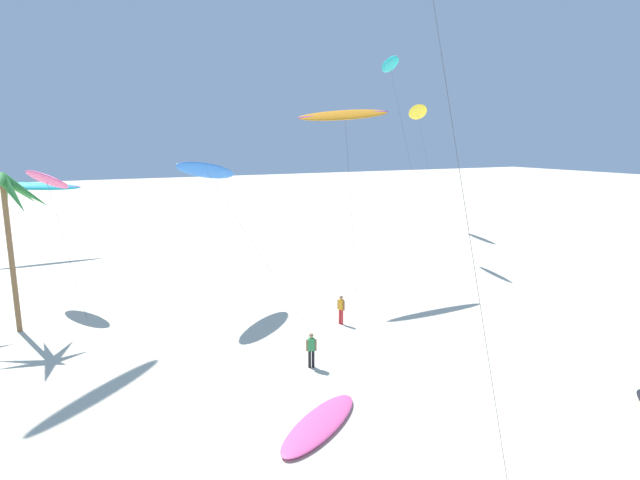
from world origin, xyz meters
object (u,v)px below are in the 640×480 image
at_px(flying_kite_1, 417,112).
at_px(flying_kite_4, 390,64).
at_px(flying_kite_0, 29,186).
at_px(palm_tree_3, 4,197).
at_px(flying_kite_5, 345,115).
at_px(person_near_left, 311,349).
at_px(person_foreground_walker, 341,308).
at_px(flying_kite_3, 46,179).
at_px(flying_kite_7, 207,171).
at_px(grounded_kite_1, 320,424).

xyz_separation_m(flying_kite_1, flying_kite_4, (-10.44, -9.67, 3.44)).
xyz_separation_m(flying_kite_0, flying_kite_4, (29.54, -13.00, 10.61)).
height_order(palm_tree_3, flying_kite_5, flying_kite_5).
relative_size(flying_kite_4, person_near_left, 10.55).
relative_size(flying_kite_0, flying_kite_1, 0.70).
distance_m(person_foreground_walker, person_near_left, 6.00).
relative_size(flying_kite_4, flying_kite_5, 1.38).
bearing_deg(flying_kite_4, flying_kite_3, -174.79).
bearing_deg(flying_kite_3, flying_kite_1, 17.71).
bearing_deg(person_near_left, flying_kite_4, 48.80).
height_order(flying_kite_0, flying_kite_7, flying_kite_7).
distance_m(grounded_kite_1, person_near_left, 5.17).
distance_m(flying_kite_3, flying_kite_7, 10.58).
xyz_separation_m(flying_kite_1, grounded_kite_1, (-29.48, -33.95, -13.46)).
height_order(flying_kite_5, person_foreground_walker, flying_kite_5).
bearing_deg(flying_kite_0, flying_kite_4, -23.75).
relative_size(grounded_kite_1, person_foreground_walker, 2.83).
distance_m(flying_kite_7, grounded_kite_1, 18.25).
bearing_deg(flying_kite_5, flying_kite_4, 42.11).
relative_size(flying_kite_0, person_near_left, 6.15).
xyz_separation_m(palm_tree_3, flying_kite_3, (1.94, 5.62, 0.50)).
distance_m(flying_kite_4, flying_kite_7, 22.15).
bearing_deg(flying_kite_3, flying_kite_7, -32.04).
height_order(palm_tree_3, flying_kite_4, flying_kite_4).
xyz_separation_m(flying_kite_1, flying_kite_3, (-38.19, -12.20, -5.58)).
height_order(flying_kite_3, person_near_left, flying_kite_3).
distance_m(palm_tree_3, grounded_kite_1, 20.70).
bearing_deg(palm_tree_3, person_near_left, -42.22).
distance_m(flying_kite_1, flying_kite_7, 34.59).
bearing_deg(grounded_kite_1, flying_kite_1, 49.03).
distance_m(palm_tree_3, flying_kite_5, 21.10).
height_order(person_foreground_walker, person_near_left, person_foreground_walker).
xyz_separation_m(flying_kite_5, flying_kite_7, (-9.69, 0.10, -3.54)).
relative_size(flying_kite_3, flying_kite_5, 0.69).
bearing_deg(flying_kite_7, grounded_kite_1, -90.87).
bearing_deg(flying_kite_4, palm_tree_3, -164.66).
bearing_deg(flying_kite_5, flying_kite_1, 42.48).
bearing_deg(palm_tree_3, flying_kite_0, 89.58).
height_order(flying_kite_1, person_foreground_walker, flying_kite_1).
distance_m(flying_kite_4, person_near_left, 30.57).
xyz_separation_m(flying_kite_4, person_near_left, (-17.12, -19.56, -16.09)).
distance_m(palm_tree_3, flying_kite_1, 44.33).
bearing_deg(flying_kite_7, person_foreground_walker, -50.68).
bearing_deg(flying_kite_3, palm_tree_3, -109.07).
relative_size(flying_kite_3, person_near_left, 5.25).
distance_m(flying_kite_1, flying_kite_3, 40.48).
xyz_separation_m(flying_kite_3, flying_kite_4, (27.76, 2.53, 9.01)).
bearing_deg(flying_kite_1, grounded_kite_1, -130.97).
bearing_deg(person_near_left, flying_kite_0, 110.88).
xyz_separation_m(flying_kite_7, person_foreground_walker, (5.71, -6.97, -7.66)).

